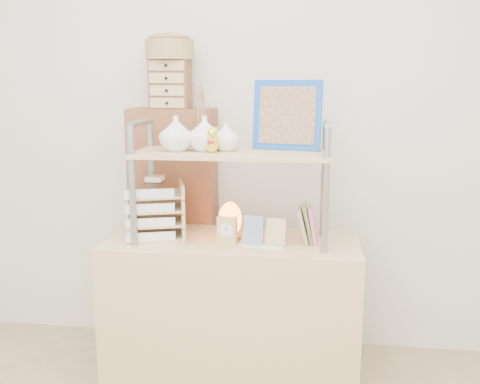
% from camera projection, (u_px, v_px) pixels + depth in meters
% --- Properties ---
extents(room_shell, '(3.42, 3.41, 2.61)m').
position_uv_depth(room_shell, '(191.00, 9.00, 1.57)').
color(room_shell, silver).
rests_on(room_shell, ground).
extents(desk, '(1.20, 0.50, 0.75)m').
position_uv_depth(desk, '(232.00, 313.00, 2.62)').
color(desk, tan).
rests_on(desk, ground).
extents(cabinet, '(0.45, 0.24, 1.35)m').
position_uv_depth(cabinet, '(175.00, 231.00, 2.97)').
color(cabinet, brown).
rests_on(cabinet, ground).
extents(hutch, '(0.90, 0.34, 0.75)m').
position_uv_depth(hutch, '(225.00, 146.00, 2.47)').
color(hutch, gray).
rests_on(hutch, desk).
extents(letter_tray, '(0.30, 0.30, 0.30)m').
position_uv_depth(letter_tray, '(156.00, 213.00, 2.56)').
color(letter_tray, tan).
rests_on(letter_tray, desk).
extents(salt_lamp, '(0.12, 0.11, 0.18)m').
position_uv_depth(salt_lamp, '(230.00, 220.00, 2.53)').
color(salt_lamp, brown).
rests_on(salt_lamp, desk).
extents(desk_clock, '(0.09, 0.05, 0.13)m').
position_uv_depth(desk_clock, '(227.00, 230.00, 2.47)').
color(desk_clock, tan).
rests_on(desk_clock, desk).
extents(postcard_stand, '(0.20, 0.09, 0.14)m').
position_uv_depth(postcard_stand, '(264.00, 238.00, 2.43)').
color(postcard_stand, white).
rests_on(postcard_stand, desk).
extents(drawer_chest, '(0.20, 0.16, 0.25)m').
position_uv_depth(drawer_chest, '(170.00, 84.00, 2.79)').
color(drawer_chest, brown).
rests_on(drawer_chest, cabinet).
extents(woven_basket, '(0.25, 0.25, 0.10)m').
position_uv_depth(woven_basket, '(170.00, 50.00, 2.75)').
color(woven_basket, olive).
rests_on(woven_basket, drawer_chest).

